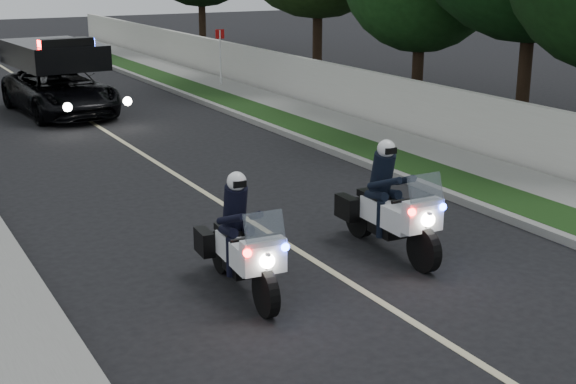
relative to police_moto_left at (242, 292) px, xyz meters
name	(u,v)px	position (x,y,z in m)	size (l,w,h in m)	color
ground	(376,299)	(1.52, -1.15, 0.00)	(120.00, 120.00, 0.00)	black
curb_right	(286,133)	(5.62, 8.85, 0.07)	(0.20, 60.00, 0.15)	gray
grass_verge	(309,130)	(6.32, 8.85, 0.08)	(1.20, 60.00, 0.16)	#193814
sidewalk_right	(348,126)	(7.62, 8.85, 0.08)	(1.40, 60.00, 0.16)	gray
property_wall	(378,99)	(8.62, 8.85, 0.75)	(0.22, 60.00, 1.50)	beige
lane_marking	(141,153)	(1.52, 8.85, 0.00)	(0.12, 50.00, 0.01)	#BFB78C
police_moto_left	(242,292)	(0.00, 0.00, 0.00)	(0.72, 2.06, 1.75)	white
police_moto_right	(388,252)	(2.77, 0.28, 0.00)	(0.76, 2.18, 1.85)	white
police_suv	(62,114)	(1.09, 15.02, 0.00)	(2.43, 5.26, 2.55)	black
sign_post	(221,88)	(7.52, 17.30, 0.00)	(0.35, 0.35, 2.23)	#B71A0D
tree_right_b	(416,109)	(11.26, 10.44, 0.00)	(4.97, 4.97, 8.29)	#184316
tree_right_c	(520,132)	(11.56, 6.19, 0.00)	(6.75, 6.75, 11.25)	#103411
tree_right_d	(317,85)	(11.11, 16.35, 0.00)	(6.89, 6.89, 11.48)	#214115
tree_right_e	(203,52)	(11.70, 28.75, 0.00)	(6.40, 6.40, 10.67)	black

